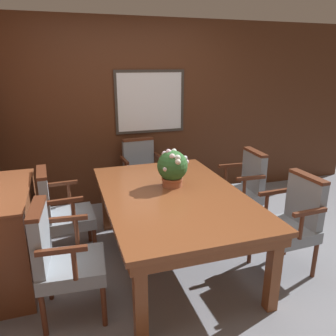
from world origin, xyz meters
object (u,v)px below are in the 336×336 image
(chair_left_near, at_px, (61,257))
(chair_left_far, at_px, (60,210))
(chair_head_far, at_px, (141,171))
(dining_table, at_px, (173,201))
(chair_right_near, at_px, (292,220))
(potted_plant, at_px, (172,167))
(chair_right_far, at_px, (243,186))
(sideboard_cabinet, at_px, (7,236))

(chair_left_near, xyz_separation_m, chair_left_far, (-0.00, 0.85, 0.00))
(chair_head_far, bearing_deg, dining_table, -94.79)
(chair_right_near, height_order, potted_plant, potted_plant)
(dining_table, relative_size, chair_head_far, 2.11)
(dining_table, distance_m, chair_left_near, 1.12)
(chair_left_near, relative_size, chair_left_far, 1.00)
(dining_table, height_order, chair_right_near, chair_right_near)
(chair_left_near, relative_size, chair_right_far, 1.00)
(dining_table, height_order, chair_right_far, chair_right_far)
(chair_head_far, distance_m, chair_right_near, 2.07)
(chair_right_far, bearing_deg, chair_left_near, -63.92)
(dining_table, height_order, sideboard_cabinet, sideboard_cabinet)
(chair_right_near, xyz_separation_m, potted_plant, (-0.95, 0.63, 0.41))
(potted_plant, xyz_separation_m, sideboard_cabinet, (-1.54, -0.01, -0.48))
(chair_right_far, distance_m, potted_plant, 1.08)
(chair_left_near, height_order, chair_right_far, same)
(chair_left_near, distance_m, potted_plant, 1.31)
(dining_table, relative_size, potted_plant, 5.26)
(chair_right_near, bearing_deg, sideboard_cabinet, -106.40)
(chair_left_far, distance_m, potted_plant, 1.18)
(dining_table, xyz_separation_m, chair_head_far, (0.02, 1.36, -0.13))
(potted_plant, bearing_deg, chair_right_far, 15.42)
(chair_left_near, bearing_deg, chair_right_near, -85.94)
(dining_table, height_order, chair_head_far, chair_head_far)
(chair_head_far, xyz_separation_m, potted_plant, (0.04, -1.18, 0.41))
(chair_head_far, xyz_separation_m, chair_right_near, (0.99, -1.82, 0.00))
(potted_plant, distance_m, sideboard_cabinet, 1.61)
(dining_table, xyz_separation_m, chair_left_near, (-1.02, -0.43, -0.13))
(chair_left_near, distance_m, chair_head_far, 2.07)
(dining_table, bearing_deg, sideboard_cabinet, 173.47)
(potted_plant, bearing_deg, chair_left_near, -150.42)
(chair_right_near, bearing_deg, potted_plant, -126.13)
(chair_right_far, height_order, chair_right_near, same)
(dining_table, relative_size, chair_right_far, 2.11)
(chair_head_far, height_order, sideboard_cabinet, chair_head_far)
(dining_table, xyz_separation_m, chair_right_near, (1.00, -0.45, -0.13))
(chair_head_far, xyz_separation_m, chair_left_far, (-1.04, -0.94, 0.00))
(chair_left_far, height_order, chair_right_near, same)
(chair_left_far, bearing_deg, chair_head_far, -50.94)
(chair_left_near, relative_size, chair_head_far, 1.00)
(sideboard_cabinet, bearing_deg, chair_right_near, -14.03)
(dining_table, height_order, potted_plant, potted_plant)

